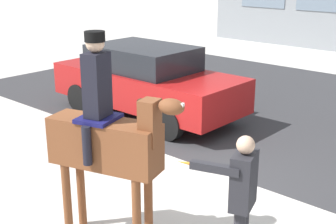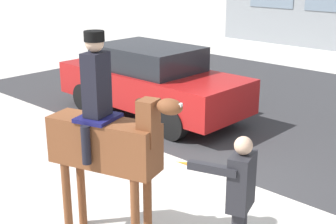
% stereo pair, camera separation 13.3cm
% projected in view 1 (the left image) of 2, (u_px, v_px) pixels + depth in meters
% --- Properties ---
extents(ground_plane, '(80.00, 80.00, 0.00)m').
position_uv_depth(ground_plane, '(202.00, 183.00, 7.64)').
color(ground_plane, '#B2AFA8').
extents(road_surface, '(18.10, 8.50, 0.01)m').
position_uv_depth(road_surface, '(326.00, 115.00, 11.02)').
color(road_surface, '#2D2D30').
rests_on(road_surface, ground_plane).
extents(mounted_horse_lead, '(1.79, 0.83, 2.70)m').
position_uv_depth(mounted_horse_lead, '(107.00, 138.00, 5.66)').
color(mounted_horse_lead, brown).
rests_on(mounted_horse_lead, ground_plane).
extents(pedestrian_bystander, '(0.79, 0.64, 1.70)m').
position_uv_depth(pedestrian_bystander, '(241.00, 196.00, 5.13)').
color(pedestrian_bystander, '#232328').
rests_on(pedestrian_bystander, ground_plane).
extents(street_car_near_lane, '(4.63, 1.93, 1.63)m').
position_uv_depth(street_car_near_lane, '(146.00, 80.00, 10.79)').
color(street_car_near_lane, maroon).
rests_on(street_car_near_lane, ground_plane).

